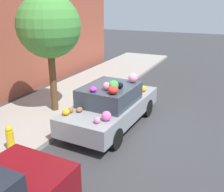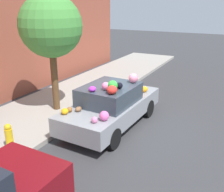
% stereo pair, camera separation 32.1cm
% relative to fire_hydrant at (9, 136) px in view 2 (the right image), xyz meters
% --- Properties ---
extents(ground_plane, '(60.00, 60.00, 0.00)m').
position_rel_fire_hydrant_xyz_m(ground_plane, '(2.74, -1.65, -0.49)').
color(ground_plane, '#38383A').
extents(sidewalk_curb, '(24.00, 3.20, 0.14)m').
position_rel_fire_hydrant_xyz_m(sidewalk_curb, '(2.74, 1.05, -0.42)').
color(sidewalk_curb, '#9E998E').
rests_on(sidewalk_curb, ground).
extents(street_tree, '(2.11, 2.11, 4.01)m').
position_rel_fire_hydrant_xyz_m(street_tree, '(2.77, 0.65, 2.59)').
color(street_tree, brown).
rests_on(street_tree, sidewalk_curb).
extents(fire_hydrant, '(0.20, 0.20, 0.70)m').
position_rel_fire_hydrant_xyz_m(fire_hydrant, '(0.00, 0.00, 0.00)').
color(fire_hydrant, gold).
rests_on(fire_hydrant, sidewalk_curb).
extents(art_car, '(4.12, 1.85, 1.71)m').
position_rel_fire_hydrant_xyz_m(art_car, '(2.71, -1.66, 0.25)').
color(art_car, gray).
rests_on(art_car, ground).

